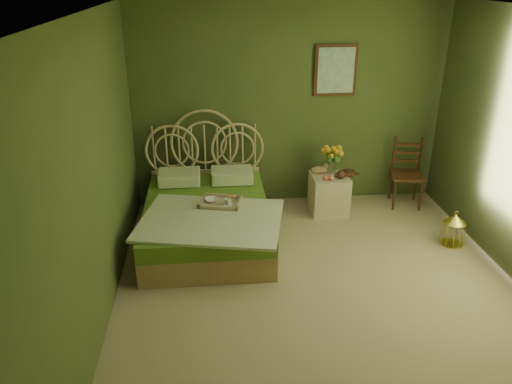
{
  "coord_description": "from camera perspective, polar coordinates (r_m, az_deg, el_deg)",
  "views": [
    {
      "loc": [
        -1.03,
        -3.96,
        2.89
      ],
      "look_at": [
        -0.55,
        1.0,
        0.67
      ],
      "focal_mm": 35.0,
      "sensor_mm": 36.0,
      "label": 1
    }
  ],
  "objects": [
    {
      "name": "wall_left",
      "position": [
        4.38,
        -17.93,
        1.46
      ],
      "size": [
        0.0,
        4.5,
        4.5
      ],
      "primitive_type": "plane",
      "rotation": [
        1.57,
        0.0,
        1.57
      ],
      "color": "#4D562D",
      "rests_on": "floor"
    },
    {
      "name": "coffee_cup",
      "position": [
        5.55,
        -3.24,
        -1.14
      ],
      "size": [
        0.08,
        0.08,
        0.07
      ],
      "primitive_type": "imported",
      "rotation": [
        0.0,
        0.0,
        0.01
      ],
      "color": "white",
      "rests_on": "bed"
    },
    {
      "name": "floor",
      "position": [
        5.01,
        7.51,
        -11.48
      ],
      "size": [
        4.5,
        4.5,
        0.0
      ],
      "primitive_type": "plane",
      "color": "tan",
      "rests_on": "ground"
    },
    {
      "name": "book_upper",
      "position": [
        6.45,
        9.98,
        2.19
      ],
      "size": [
        0.17,
        0.22,
        0.02
      ],
      "primitive_type": "imported",
      "rotation": [
        0.0,
        0.0,
        -0.1
      ],
      "color": "#472819",
      "rests_on": "nightstand"
    },
    {
      "name": "wall_art",
      "position": [
        6.49,
        9.1,
        13.57
      ],
      "size": [
        0.54,
        0.04,
        0.64
      ],
      "color": "#3E1B10",
      "rests_on": "wall_back"
    },
    {
      "name": "wall_back",
      "position": [
        6.5,
        3.81,
        9.75
      ],
      "size": [
        4.0,
        0.0,
        4.0
      ],
      "primitive_type": "plane",
      "rotation": [
        1.57,
        0.0,
        0.0
      ],
      "color": "#4D562D",
      "rests_on": "floor"
    },
    {
      "name": "bed",
      "position": [
        5.81,
        -5.62,
        -2.75
      ],
      "size": [
        1.67,
        2.11,
        1.3
      ],
      "color": "tan",
      "rests_on": "floor"
    },
    {
      "name": "chair",
      "position": [
        6.9,
        16.75,
        2.63
      ],
      "size": [
        0.46,
        0.46,
        0.9
      ],
      "rotation": [
        0.0,
        0.0,
        -0.18
      ],
      "color": "#3E1B10",
      "rests_on": "floor"
    },
    {
      "name": "nightstand",
      "position": [
        6.48,
        8.39,
        0.56
      ],
      "size": [
        0.46,
        0.47,
        0.94
      ],
      "color": "beige",
      "rests_on": "floor"
    },
    {
      "name": "ceiling",
      "position": [
        4.11,
        9.56,
        19.6
      ],
      "size": [
        4.5,
        4.5,
        0.0
      ],
      "primitive_type": "plane",
      "rotation": [
        3.14,
        0.0,
        0.0
      ],
      "color": "silver",
      "rests_on": "wall_back"
    },
    {
      "name": "cereal_bowl",
      "position": [
        5.65,
        -5.11,
        -0.9
      ],
      "size": [
        0.17,
        0.17,
        0.04
      ],
      "primitive_type": "imported",
      "rotation": [
        0.0,
        0.0,
        0.18
      ],
      "color": "white",
      "rests_on": "bed"
    },
    {
      "name": "book_lower",
      "position": [
        6.46,
        9.97,
        2.04
      ],
      "size": [
        0.24,
        0.28,
        0.02
      ],
      "primitive_type": "imported",
      "rotation": [
        0.0,
        0.0,
        0.37
      ],
      "color": "#381E0F",
      "rests_on": "nightstand"
    },
    {
      "name": "birdcage",
      "position": [
        6.14,
        21.62,
        -4.04
      ],
      "size": [
        0.25,
        0.25,
        0.38
      ],
      "rotation": [
        0.0,
        0.0,
        0.16
      ],
      "color": "gold",
      "rests_on": "floor"
    }
  ]
}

